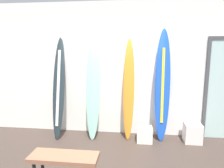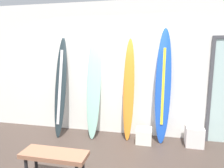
{
  "view_description": "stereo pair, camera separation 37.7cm",
  "coord_description": "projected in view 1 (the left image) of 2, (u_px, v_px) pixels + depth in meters",
  "views": [
    {
      "loc": [
        0.57,
        -3.02,
        1.83
      ],
      "look_at": [
        0.11,
        0.95,
        1.14
      ],
      "focal_mm": 32.16,
      "sensor_mm": 36.0,
      "label": 1
    },
    {
      "loc": [
        0.94,
        -2.95,
        1.83
      ],
      "look_at": [
        0.11,
        0.95,
        1.14
      ],
      "focal_mm": 32.16,
      "sensor_mm": 36.0,
      "label": 2
    }
  ],
  "objects": [
    {
      "name": "ground",
      "position": [
        99.0,
        162.0,
        3.33
      ],
      "size": [
        8.0,
        8.0,
        0.04
      ],
      "primitive_type": "cube",
      "color": "#3D312A"
    },
    {
      "name": "wall_back",
      "position": [
        109.0,
        69.0,
        4.36
      ],
      "size": [
        7.2,
        0.2,
        2.8
      ],
      "primitive_type": "cube",
      "color": "white",
      "rests_on": "ground"
    },
    {
      "name": "surfboard_charcoal",
      "position": [
        59.0,
        88.0,
        4.14
      ],
      "size": [
        0.25,
        0.53,
        2.09
      ],
      "color": "#202B2F",
      "rests_on": "ground"
    },
    {
      "name": "surfboard_seafoam",
      "position": [
        93.0,
        86.0,
        4.11
      ],
      "size": [
        0.3,
        0.46,
        2.21
      ],
      "color": "#8DC1AC",
      "rests_on": "ground"
    },
    {
      "name": "surfboard_sunset",
      "position": [
        129.0,
        89.0,
        4.07
      ],
      "size": [
        0.22,
        0.36,
        2.05
      ],
      "color": "orange",
      "rests_on": "ground"
    },
    {
      "name": "surfboard_cobalt",
      "position": [
        162.0,
        86.0,
        3.98
      ],
      "size": [
        0.32,
        0.37,
        2.24
      ],
      "color": "blue",
      "rests_on": "ground"
    },
    {
      "name": "display_block_left",
      "position": [
        192.0,
        133.0,
        3.99
      ],
      "size": [
        0.33,
        0.33,
        0.38
      ],
      "color": "silver",
      "rests_on": "ground"
    },
    {
      "name": "display_block_center",
      "position": [
        144.0,
        134.0,
        4.03
      ],
      "size": [
        0.3,
        0.3,
        0.29
      ],
      "color": "white",
      "rests_on": "ground"
    },
    {
      "name": "bench",
      "position": [
        64.0,
        160.0,
        2.64
      ],
      "size": [
        0.91,
        0.32,
        0.46
      ],
      "color": "#8E5D44",
      "rests_on": "ground"
    }
  ]
}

